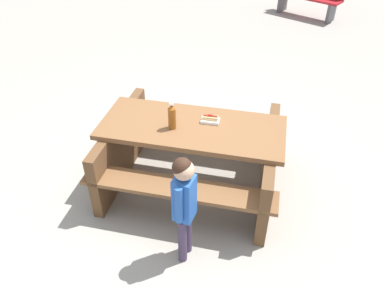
% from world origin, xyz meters
% --- Properties ---
extents(ground_plane, '(30.00, 30.00, 0.00)m').
position_xyz_m(ground_plane, '(0.00, 0.00, 0.00)').
color(ground_plane, gray).
rests_on(ground_plane, ground).
extents(picnic_table, '(2.16, 1.92, 0.75)m').
position_xyz_m(picnic_table, '(0.00, 0.00, 0.44)').
color(picnic_table, brown).
rests_on(picnic_table, ground).
extents(soda_bottle, '(0.08, 0.08, 0.28)m').
position_xyz_m(soda_bottle, '(-0.14, -0.13, 0.88)').
color(soda_bottle, brown).
rests_on(soda_bottle, picnic_table).
extents(hotdog_tray, '(0.21, 0.17, 0.08)m').
position_xyz_m(hotdog_tray, '(0.12, 0.15, 0.78)').
color(hotdog_tray, white).
rests_on(hotdog_tray, picnic_table).
extents(child_in_coat, '(0.18, 0.26, 1.08)m').
position_xyz_m(child_in_coat, '(0.45, -0.83, 0.69)').
color(child_in_coat, '#3F334C').
rests_on(child_in_coat, ground).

